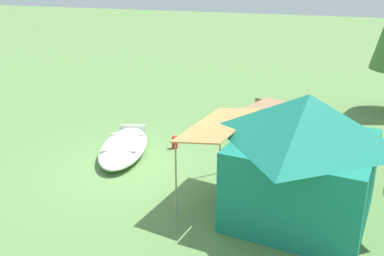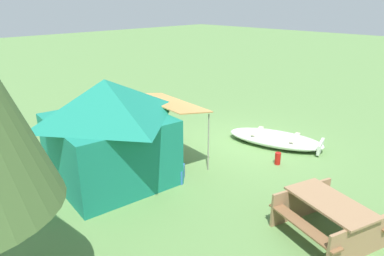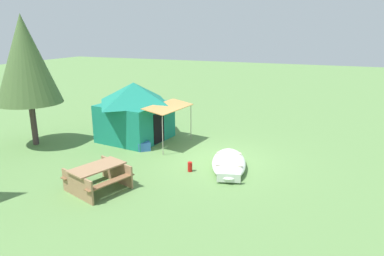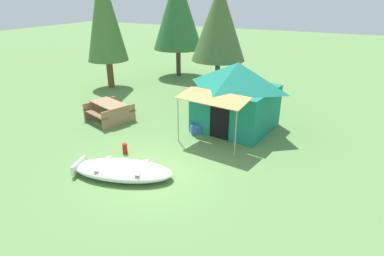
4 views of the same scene
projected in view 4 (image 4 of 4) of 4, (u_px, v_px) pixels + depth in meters
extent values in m
plane|color=#5E8748|center=(157.00, 170.00, 9.56)|extent=(80.00, 80.00, 0.00)
ellipsoid|color=silver|center=(123.00, 170.00, 9.20)|extent=(3.19, 1.99, 0.38)
ellipsoid|color=#494C46|center=(123.00, 169.00, 9.18)|extent=(2.93, 1.79, 0.14)
cube|color=beige|center=(142.00, 168.00, 9.04)|extent=(0.39, 0.92, 0.04)
cube|color=beige|center=(103.00, 164.00, 9.24)|extent=(0.39, 0.92, 0.04)
cube|color=silver|center=(79.00, 165.00, 9.42)|extent=(0.29, 0.76, 0.29)
cube|color=#197D66|center=(236.00, 108.00, 12.26)|extent=(2.97, 2.87, 1.66)
pyramid|color=#197D66|center=(238.00, 75.00, 11.75)|extent=(3.20, 3.10, 0.93)
cube|color=black|center=(219.00, 121.00, 11.33)|extent=(0.76, 0.12, 1.33)
cube|color=tan|center=(213.00, 98.00, 10.53)|extent=(2.51, 1.34, 0.18)
cylinder|color=gray|center=(235.00, 135.00, 9.98)|extent=(0.04, 0.04, 1.58)
cylinder|color=gray|center=(178.00, 121.00, 11.14)|extent=(0.04, 0.04, 1.58)
cube|color=#9D7653|center=(108.00, 103.00, 12.99)|extent=(1.82, 1.31, 0.04)
cube|color=brown|center=(95.00, 114.00, 12.69)|extent=(1.64, 0.76, 0.04)
cube|color=brown|center=(122.00, 107.00, 13.53)|extent=(1.64, 0.76, 0.04)
cube|color=#9D7653|center=(100.00, 108.00, 13.61)|extent=(0.54, 1.48, 0.73)
cube|color=#9D7653|center=(119.00, 117.00, 12.67)|extent=(0.54, 1.48, 0.73)
cube|color=#3368BD|center=(195.00, 128.00, 12.10)|extent=(0.61, 0.63, 0.35)
cylinder|color=red|center=(125.00, 149.00, 10.51)|extent=(0.22, 0.22, 0.34)
cylinder|color=#483436|center=(217.00, 78.00, 16.15)|extent=(0.25, 0.25, 1.83)
cone|color=#4A6735|center=(219.00, 22.00, 15.08)|extent=(2.64, 2.64, 3.60)
cylinder|color=brown|center=(110.00, 74.00, 17.65)|extent=(0.35, 0.35, 1.52)
cone|color=#467636|center=(104.00, 13.00, 16.40)|extent=(2.17, 2.17, 4.82)
cylinder|color=#523432|center=(178.00, 62.00, 20.06)|extent=(0.29, 0.29, 1.71)
cone|color=#2F6B36|center=(178.00, 10.00, 18.84)|extent=(3.02, 3.02, 4.49)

